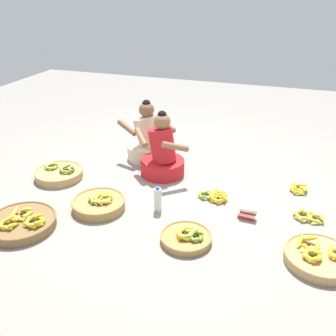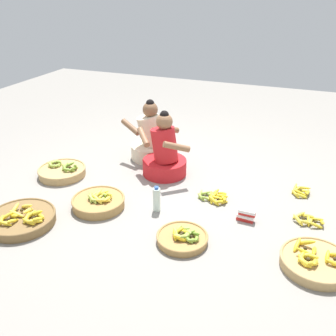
{
  "view_description": "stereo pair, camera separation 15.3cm",
  "coord_description": "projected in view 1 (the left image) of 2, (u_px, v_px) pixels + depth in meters",
  "views": [
    {
      "loc": [
        1.08,
        -3.43,
        2.05
      ],
      "look_at": [
        0.0,
        -0.2,
        0.35
      ],
      "focal_mm": 39.69,
      "sensor_mm": 36.0,
      "label": 1
    },
    {
      "loc": [
        1.22,
        -3.37,
        2.05
      ],
      "look_at": [
        0.0,
        -0.2,
        0.35
      ],
      "focal_mm": 39.69,
      "sensor_mm": 36.0,
      "label": 2
    }
  ],
  "objects": [
    {
      "name": "loose_bananas_near_vendor",
      "position": [
        299.0,
        189.0,
        4.07
      ],
      "size": [
        0.21,
        0.27,
        0.08
      ],
      "color": "yellow",
      "rests_on": "ground"
    },
    {
      "name": "vendor_woman_front",
      "position": [
        162.0,
        155.0,
        4.34
      ],
      "size": [
        0.73,
        0.55,
        0.78
      ],
      "color": "red",
      "rests_on": "ground"
    },
    {
      "name": "water_bottle",
      "position": [
        158.0,
        200.0,
        3.68
      ],
      "size": [
        0.08,
        0.08,
        0.27
      ],
      "color": "silver",
      "rests_on": "ground"
    },
    {
      "name": "banana_basket_near_bicycle",
      "position": [
        59.0,
        173.0,
        4.34
      ],
      "size": [
        0.56,
        0.56,
        0.17
      ],
      "color": "tan",
      "rests_on": "ground"
    },
    {
      "name": "loose_bananas_mid_left",
      "position": [
        308.0,
        216.0,
        3.59
      ],
      "size": [
        0.31,
        0.22,
        0.09
      ],
      "color": "yellow",
      "rests_on": "ground"
    },
    {
      "name": "banana_basket_back_center",
      "position": [
        186.0,
        237.0,
        3.27
      ],
      "size": [
        0.46,
        0.46,
        0.14
      ],
      "color": "#A87F47",
      "rests_on": "ground"
    },
    {
      "name": "loose_bananas_front_left",
      "position": [
        215.0,
        196.0,
        3.93
      ],
      "size": [
        0.35,
        0.29,
        0.09
      ],
      "color": "gold",
      "rests_on": "ground"
    },
    {
      "name": "packet_carton_stack",
      "position": [
        247.0,
        213.0,
        3.58
      ],
      "size": [
        0.17,
        0.07,
        0.12
      ],
      "color": "red",
      "rests_on": "ground"
    },
    {
      "name": "banana_basket_front_center",
      "position": [
        21.0,
        222.0,
        3.45
      ],
      "size": [
        0.64,
        0.64,
        0.17
      ],
      "color": "brown",
      "rests_on": "ground"
    },
    {
      "name": "banana_basket_back_left",
      "position": [
        99.0,
        203.0,
        3.74
      ],
      "size": [
        0.54,
        0.54,
        0.17
      ],
      "color": "#A87F47",
      "rests_on": "ground"
    },
    {
      "name": "vendor_woman_behind",
      "position": [
        147.0,
        140.0,
        4.75
      ],
      "size": [
        0.73,
        0.52,
        0.78
      ],
      "color": "beige",
      "rests_on": "ground"
    },
    {
      "name": "ground_plane",
      "position": [
        174.0,
        188.0,
        4.13
      ],
      "size": [
        10.0,
        10.0,
        0.0
      ],
      "primitive_type": "plane",
      "color": "gray"
    },
    {
      "name": "banana_basket_back_right",
      "position": [
        319.0,
        257.0,
        3.02
      ],
      "size": [
        0.57,
        0.57,
        0.16
      ],
      "color": "tan",
      "rests_on": "ground"
    }
  ]
}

